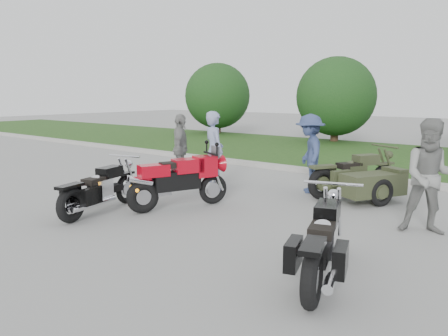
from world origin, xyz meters
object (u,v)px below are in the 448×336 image
Objects in this scene: cruiser_left at (98,191)px; person_denim at (310,153)px; person_grey at (431,177)px; cruiser_sidecar at (363,181)px; sportbike_red at (177,179)px; person_stripe at (214,151)px; cruiser_right at (323,246)px; person_back at (181,148)px.

cruiser_left is 4.92m from person_denim.
person_denim is at bearing 131.43° from person_grey.
person_denim is at bearing -153.06° from cruiser_sidecar.
person_stripe is at bearing 129.55° from sportbike_red.
cruiser_right is 6.74m from person_back.
person_denim reaches higher than cruiser_left.
cruiser_left is at bearing -102.50° from cruiser_sidecar.
cruiser_sidecar is at bearing -133.50° from person_stripe.
person_grey is at bearing 61.58° from cruiser_right.
person_stripe is at bearing 125.94° from cruiser_right.
person_back is (-6.31, 0.57, -0.06)m from person_grey.
person_stripe is 0.99× the size of person_grey.
sportbike_red is at bearing -103.41° from cruiser_sidecar.
person_stripe is (-3.28, -1.18, 0.52)m from cruiser_sidecar.
person_stripe is at bearing -137.07° from person_back.
cruiser_right is 1.19× the size of person_grey.
cruiser_left is at bearing -65.03° from person_denim.
cruiser_sidecar is at bearing -116.45° from person_back.
person_grey reaches higher than cruiser_right.
cruiser_left is 1.16× the size of person_stripe.
person_stripe is 2.28m from person_denim.
person_denim is 3.41m from person_back.
person_stripe is 1.03× the size of person_denim.
person_denim is (-3.06, 1.58, -0.04)m from person_grey.
cruiser_left is 0.97× the size of cruiser_sidecar.
person_denim is at bearing 101.52° from cruiser_right.
person_back is at bearing 131.23° from cruiser_right.
person_back is at bearing 91.98° from cruiser_left.
cruiser_left is 3.43m from person_back.
person_denim is (1.38, 3.07, 0.32)m from sportbike_red.
cruiser_left is 4.88m from cruiser_right.
cruiser_left is 1.15× the size of person_grey.
cruiser_right is 5.15m from person_denim.
cruiser_left is at bearing 108.86° from person_stripe.
person_grey reaches higher than sportbike_red.
cruiser_sidecar is at bearing 116.73° from person_grey.
person_back is at bearing -139.49° from cruiser_sidecar.
cruiser_sidecar is 3.52m from person_stripe.
person_denim is 1.03× the size of person_back.
person_stripe is at bearing -131.71° from cruiser_sidecar.
person_denim reaches higher than person_back.
sportbike_red is 1.08× the size of person_grey.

